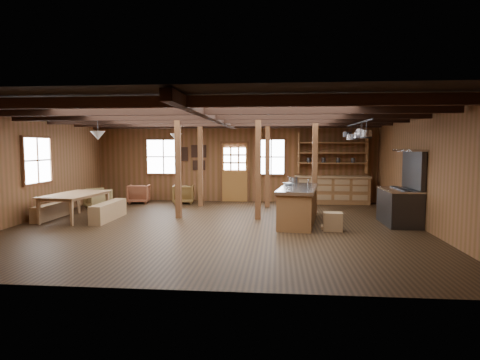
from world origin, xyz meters
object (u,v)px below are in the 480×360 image
object	(u,v)px
commercial_range	(401,200)
armchair_b	(184,194)
kitchen_island	(298,205)
dining_table	(77,206)
armchair_c	(98,198)
armchair_a	(139,194)

from	to	relation	value
commercial_range	armchair_b	size ratio (longest dim) A/B	2.67
kitchen_island	dining_table	xyz separation A→B (m)	(-5.96, 0.02, -0.13)
commercial_range	dining_table	world-z (taller)	commercial_range
armchair_b	armchair_c	bearing A→B (deg)	20.26
dining_table	armchair_a	size ratio (longest dim) A/B	2.77
dining_table	armchair_c	distance (m)	1.95
commercial_range	armchair_c	distance (m)	9.04
kitchen_island	commercial_range	world-z (taller)	commercial_range
armchair_c	kitchen_island	bearing A→B (deg)	-155.33
kitchen_island	armchair_b	size ratio (longest dim) A/B	3.65
kitchen_island	commercial_range	xyz separation A→B (m)	(2.59, 0.07, 0.14)
dining_table	armchair_b	world-z (taller)	dining_table
dining_table	commercial_range	bearing A→B (deg)	-84.95
armchair_a	kitchen_island	bearing A→B (deg)	140.58
kitchen_island	armchair_b	xyz separation A→B (m)	(-3.77, 3.26, -0.15)
kitchen_island	dining_table	world-z (taller)	kitchen_island
armchair_b	armchair_c	world-z (taller)	armchair_b
commercial_range	armchair_b	bearing A→B (deg)	153.44
armchair_c	armchair_a	bearing A→B (deg)	-84.65
commercial_range	armchair_b	distance (m)	7.12
dining_table	armchair_c	bearing A→B (deg)	13.23
kitchen_island	armchair_b	distance (m)	4.99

